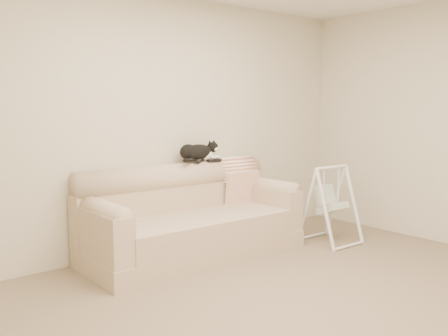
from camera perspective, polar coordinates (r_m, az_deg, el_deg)
name	(u,v)px	position (r m, az deg, el deg)	size (l,w,h in m)	color
ground_plane	(304,306)	(3.90, 9.17, -15.33)	(5.00, 5.00, 0.00)	#736450
room_shell	(309,100)	(3.61, 9.65, 7.71)	(5.04, 4.04, 2.60)	beige
sofa	(190,220)	(5.02, -3.95, -5.97)	(2.20, 0.93, 0.90)	tan
remote_a	(199,161)	(5.27, -2.87, 0.84)	(0.18, 0.15, 0.03)	black
remote_b	(214,160)	(5.36, -1.14, 0.92)	(0.17, 0.05, 0.02)	black
tuxedo_cat	(198,152)	(5.27, -2.97, 1.85)	(0.55, 0.28, 0.22)	black
throw_blanket	(234,174)	(5.59, 1.21, -0.71)	(0.45, 0.38, 0.58)	#BA563E
baby_swing	(330,204)	(5.55, 12.04, -4.07)	(0.52, 0.56, 0.85)	white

